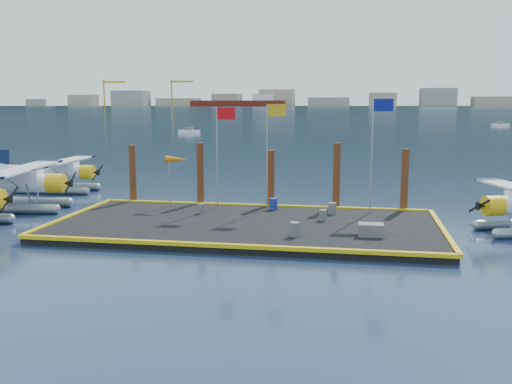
% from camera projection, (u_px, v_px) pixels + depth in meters
% --- Properties ---
extents(ground, '(4000.00, 4000.00, 0.00)m').
position_uv_depth(ground, '(247.00, 230.00, 30.25)').
color(ground, '#172545').
rests_on(ground, ground).
extents(dock, '(20.00, 10.00, 0.40)m').
position_uv_depth(dock, '(247.00, 226.00, 30.22)').
color(dock, black).
rests_on(dock, ground).
extents(dock_bumpers, '(20.25, 10.25, 0.18)m').
position_uv_depth(dock_bumpers, '(247.00, 221.00, 30.17)').
color(dock_bumpers, gold).
rests_on(dock_bumpers, dock).
extents(far_backdrop, '(3050.00, 2050.00, 810.00)m').
position_uv_depth(far_backdrop, '(438.00, 101.00, 1677.79)').
color(far_backdrop, black).
rests_on(far_backdrop, ground).
extents(seaplane_b, '(9.13, 10.03, 3.54)m').
position_uv_depth(seaplane_b, '(16.00, 186.00, 35.53)').
color(seaplane_b, '#8F969C').
rests_on(seaplane_b, ground).
extents(seaplane_c, '(8.07, 8.89, 3.16)m').
position_uv_depth(seaplane_c, '(59.00, 174.00, 42.80)').
color(seaplane_c, '#8F969C').
rests_on(seaplane_c, ground).
extents(drum_0, '(0.39, 0.39, 0.55)m').
position_uv_depth(drum_0, '(201.00, 209.00, 32.61)').
color(drum_0, '#56575B').
rests_on(drum_0, dock).
extents(drum_1, '(0.49, 0.49, 0.69)m').
position_uv_depth(drum_1, '(295.00, 229.00, 27.02)').
color(drum_1, '#56575B').
rests_on(drum_1, dock).
extents(drum_2, '(0.42, 0.42, 0.59)m').
position_uv_depth(drum_2, '(323.00, 215.00, 30.64)').
color(drum_2, '#56575B').
rests_on(drum_2, dock).
extents(drum_4, '(0.46, 0.46, 0.65)m').
position_uv_depth(drum_4, '(332.00, 208.00, 32.45)').
color(drum_4, '#56575B').
rests_on(drum_4, dock).
extents(drum_5, '(0.48, 0.48, 0.68)m').
position_uv_depth(drum_5, '(273.00, 204.00, 33.75)').
color(drum_5, navy).
rests_on(drum_5, dock).
extents(crate, '(1.19, 0.79, 0.60)m').
position_uv_depth(crate, '(371.00, 230.00, 27.13)').
color(crate, '#56575B').
rests_on(crate, dock).
extents(flagpole_red, '(1.14, 0.08, 6.00)m').
position_uv_depth(flagpole_red, '(221.00, 142.00, 33.65)').
color(flagpole_red, gray).
rests_on(flagpole_red, dock).
extents(flagpole_yellow, '(1.14, 0.08, 6.20)m').
position_uv_depth(flagpole_yellow, '(271.00, 140.00, 33.12)').
color(flagpole_yellow, gray).
rests_on(flagpole_yellow, dock).
extents(flagpole_blue, '(1.14, 0.08, 6.50)m').
position_uv_depth(flagpole_blue, '(376.00, 138.00, 32.07)').
color(flagpole_blue, gray).
rests_on(flagpole_blue, dock).
extents(windsock, '(1.40, 0.44, 3.12)m').
position_uv_depth(windsock, '(177.00, 161.00, 34.30)').
color(windsock, gray).
rests_on(windsock, dock).
extents(piling_0, '(0.44, 0.44, 4.00)m').
position_uv_depth(piling_0, '(133.00, 176.00, 36.65)').
color(piling_0, '#462714').
rests_on(piling_0, ground).
extents(piling_1, '(0.44, 0.44, 4.20)m').
position_uv_depth(piling_1, '(200.00, 176.00, 35.86)').
color(piling_1, '#462714').
rests_on(piling_1, ground).
extents(piling_2, '(0.44, 0.44, 3.80)m').
position_uv_depth(piling_2, '(271.00, 181.00, 35.12)').
color(piling_2, '#462714').
rests_on(piling_2, ground).
extents(piling_3, '(0.44, 0.44, 4.30)m').
position_uv_depth(piling_3, '(337.00, 178.00, 34.40)').
color(piling_3, '#462714').
rests_on(piling_3, ground).
extents(piling_4, '(0.44, 0.44, 4.00)m').
position_uv_depth(piling_4, '(405.00, 183.00, 33.73)').
color(piling_4, '#462714').
rests_on(piling_4, ground).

